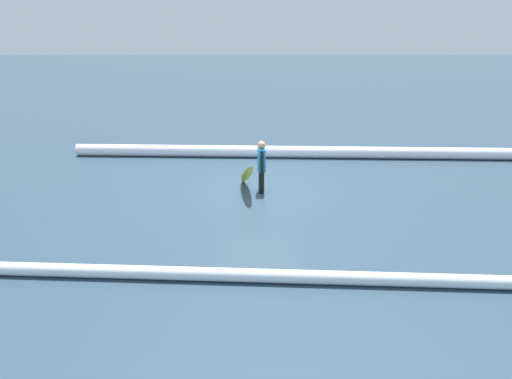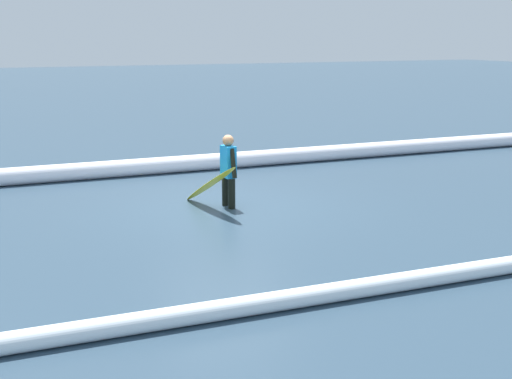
# 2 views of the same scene
# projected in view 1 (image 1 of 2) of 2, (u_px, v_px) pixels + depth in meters

# --- Properties ---
(ground_plane) EXTENTS (134.27, 134.27, 0.00)m
(ground_plane) POSITION_uv_depth(u_px,v_px,m) (259.00, 191.00, 13.68)
(ground_plane) COLOR #2A4052
(surfer) EXTENTS (0.22, 0.65, 1.43)m
(surfer) POSITION_uv_depth(u_px,v_px,m) (261.00, 164.00, 13.39)
(surfer) COLOR black
(surfer) RESTS_ON ground_plane
(surfboard) EXTENTS (0.51, 1.91, 1.02)m
(surfboard) POSITION_uv_depth(u_px,v_px,m) (247.00, 175.00, 13.46)
(surfboard) COLOR yellow
(surfboard) RESTS_ON ground_plane
(wave_crest_foreground) EXTENTS (17.60, 1.14, 0.40)m
(wave_crest_foreground) POSITION_uv_depth(u_px,v_px,m) (328.00, 152.00, 17.04)
(wave_crest_foreground) COLOR white
(wave_crest_foreground) RESTS_ON ground_plane
(wave_crest_midground) EXTENTS (22.38, 1.57, 0.25)m
(wave_crest_midground) POSITION_uv_depth(u_px,v_px,m) (263.00, 276.00, 8.79)
(wave_crest_midground) COLOR white
(wave_crest_midground) RESTS_ON ground_plane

